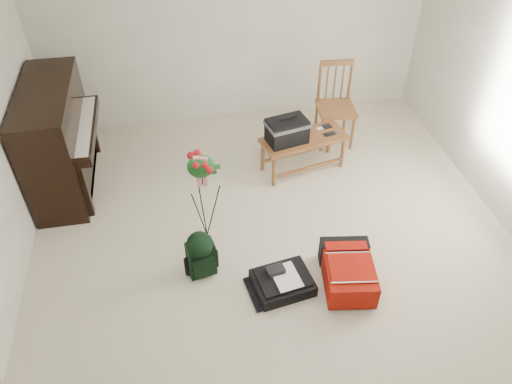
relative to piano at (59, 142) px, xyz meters
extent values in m
cube|color=beige|center=(2.19, -1.60, -0.60)|extent=(5.00, 5.50, 0.01)
cube|color=white|center=(2.19, -1.60, 1.90)|extent=(5.00, 5.50, 0.01)
cube|color=silver|center=(2.19, 1.15, 0.65)|extent=(5.00, 0.04, 2.50)
cube|color=black|center=(-0.01, 0.00, 0.03)|extent=(0.55, 1.50, 1.25)
cube|color=black|center=(0.29, 0.00, 0.13)|extent=(0.28, 1.30, 0.10)
cube|color=white|center=(0.29, 0.00, 0.18)|extent=(0.22, 1.20, 0.02)
cube|color=black|center=(0.04, 0.00, -0.55)|extent=(0.45, 1.30, 0.10)
cube|color=brown|center=(2.79, -0.22, -0.16)|extent=(1.09, 0.62, 0.04)
cylinder|color=brown|center=(2.33, -0.39, -0.39)|extent=(0.04, 0.04, 0.42)
cylinder|color=brown|center=(2.33, -0.06, -0.39)|extent=(0.04, 0.04, 0.42)
cylinder|color=brown|center=(3.25, -0.39, -0.39)|extent=(0.04, 0.04, 0.42)
cylinder|color=brown|center=(3.25, -0.06, -0.39)|extent=(0.04, 0.04, 0.42)
cube|color=brown|center=(3.33, 0.27, -0.11)|extent=(0.49, 0.49, 0.04)
cylinder|color=brown|center=(3.13, 0.07, -0.36)|extent=(0.04, 0.04, 0.47)
cylinder|color=brown|center=(3.13, 0.47, -0.36)|extent=(0.04, 0.04, 0.47)
cylinder|color=brown|center=(3.53, 0.07, -0.36)|extent=(0.04, 0.04, 0.47)
cylinder|color=brown|center=(3.53, 0.47, -0.36)|extent=(0.04, 0.04, 0.47)
cube|color=brown|center=(3.33, 0.47, 0.43)|extent=(0.42, 0.08, 0.07)
cylinder|color=brown|center=(3.13, 0.47, 0.17)|extent=(0.04, 0.04, 0.57)
cylinder|color=brown|center=(3.53, 0.47, 0.17)|extent=(0.04, 0.04, 0.57)
cube|color=#A91407|center=(2.77, -2.04, -0.45)|extent=(0.55, 0.74, 0.26)
cube|color=black|center=(2.77, -1.77, -0.45)|extent=(0.49, 0.22, 0.28)
cube|color=#A91407|center=(2.77, -2.08, -0.31)|extent=(0.46, 0.44, 0.02)
cube|color=silver|center=(2.77, -2.28, -0.30)|extent=(0.42, 0.07, 0.01)
cube|color=black|center=(2.14, -1.98, -0.53)|extent=(0.60, 0.51, 0.13)
cube|color=black|center=(2.14, -1.98, -0.45)|extent=(0.53, 0.44, 0.03)
cube|color=white|center=(2.17, -2.01, -0.43)|extent=(0.29, 0.36, 0.01)
cube|color=black|center=(2.09, -1.92, -0.40)|extent=(0.19, 0.13, 0.05)
cube|color=black|center=(1.41, -1.66, -0.40)|extent=(0.29, 0.21, 0.40)
cube|color=black|center=(1.41, -1.75, -0.42)|extent=(0.22, 0.09, 0.23)
sphere|color=black|center=(1.41, -1.66, -0.20)|extent=(0.26, 0.26, 0.26)
cube|color=black|center=(1.34, -1.57, -0.41)|extent=(0.04, 0.03, 0.35)
cube|color=black|center=(1.47, -1.57, -0.41)|extent=(0.04, 0.03, 0.35)
cylinder|color=black|center=(1.51, -1.16, 0.25)|extent=(0.01, 0.01, 0.28)
ellipsoid|color=#184F1C|center=(1.51, -1.16, 0.33)|extent=(0.26, 0.19, 0.25)
cube|color=red|center=(1.51, -1.18, 0.42)|extent=(0.14, 0.07, 0.08)
camera|label=1|loc=(1.35, -4.90, 3.27)|focal=35.00mm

